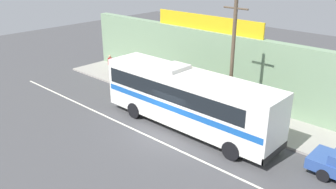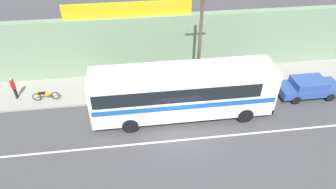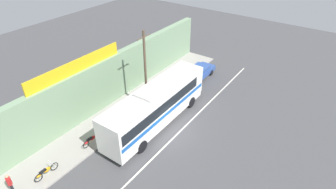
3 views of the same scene
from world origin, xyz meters
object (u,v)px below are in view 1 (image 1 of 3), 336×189
pedestrian_far_left (110,63)px  motorcycle_black (122,76)px  utility_pole (232,61)px  intercity_bus (187,97)px  motorcycle_orange (156,88)px

pedestrian_far_left → motorcycle_black: bearing=-14.2°
utility_pole → intercity_bus: bearing=-124.1°
utility_pole → motorcycle_black: bearing=177.7°
motorcycle_black → pedestrian_far_left: bearing=165.8°
utility_pole → motorcycle_black: 11.43m
motorcycle_black → pedestrian_far_left: size_ratio=1.11×
motorcycle_orange → pedestrian_far_left: pedestrian_far_left is taller
utility_pole → motorcycle_orange: size_ratio=3.96×
intercity_bus → utility_pole: utility_pole is taller
motorcycle_black → intercity_bus: bearing=-16.3°
utility_pole → pedestrian_far_left: (-13.02, 0.98, -2.96)m
motorcycle_black → motorcycle_orange: same height
motorcycle_black → pedestrian_far_left: pedestrian_far_left is taller
utility_pole → motorcycle_orange: (-6.72, 0.32, -3.53)m
pedestrian_far_left → motorcycle_orange: bearing=-6.0°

